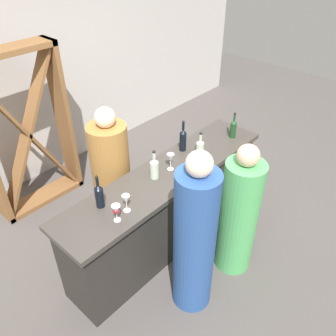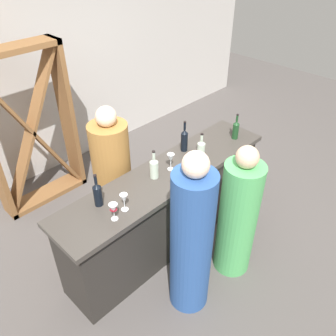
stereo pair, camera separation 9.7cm
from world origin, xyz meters
TOP-DOWN VIEW (x-y plane):
  - ground_plane at (0.00, 0.00)m, footprint 12.00×12.00m
  - back_wall at (0.00, 2.20)m, footprint 8.00×0.10m
  - bar_counter at (0.00, 0.00)m, footprint 2.45×0.56m
  - wine_rack at (-0.55, 1.65)m, footprint 1.03×0.28m
  - wine_bottle_leftmost_near_black at (-0.74, 0.10)m, footprint 0.07×0.07m
  - wine_bottle_second_left_clear_pale at (-0.14, 0.04)m, footprint 0.08×0.08m
  - wine_bottle_center_near_black at (0.40, 0.15)m, footprint 0.07×0.07m
  - wine_bottle_second_right_clear_pale at (0.42, -0.06)m, footprint 0.08×0.08m
  - wine_bottle_rightmost_olive_green at (0.98, -0.08)m, footprint 0.07×0.07m
  - wine_glass_near_left at (-0.76, -0.14)m, footprint 0.07×0.07m
  - wine_glass_near_center at (-0.63, -0.11)m, footprint 0.07×0.07m
  - wine_glass_near_right at (0.05, 0.02)m, footprint 0.07×0.07m
  - person_left_guest at (-0.39, -0.65)m, footprint 0.45×0.45m
  - person_center_guest at (0.22, -0.70)m, footprint 0.40×0.40m
  - person_right_guest at (-0.26, 0.55)m, footprint 0.46×0.46m

SIDE VIEW (x-z plane):
  - ground_plane at x=0.00m, z-range 0.00..0.00m
  - bar_counter at x=0.00m, z-range 0.00..0.93m
  - person_center_guest at x=0.22m, z-range -0.06..1.36m
  - person_right_guest at x=-0.26m, z-range -0.07..1.46m
  - person_left_guest at x=-0.39m, z-range -0.06..1.57m
  - wine_rack at x=-0.55m, z-range 0.00..1.90m
  - wine_glass_near_left at x=-0.76m, z-range 0.95..1.11m
  - wine_bottle_second_right_clear_pale at x=0.42m, z-range 0.89..1.17m
  - wine_bottle_second_left_clear_pale at x=-0.14m, z-range 0.89..1.18m
  - wine_bottle_rightmost_olive_green at x=0.98m, z-range 0.89..1.19m
  - wine_glass_near_center at x=-0.63m, z-range 0.96..1.12m
  - wine_bottle_leftmost_near_black at x=-0.74m, z-range 0.89..1.20m
  - wine_glass_near_right at x=0.05m, z-range 0.97..1.14m
  - wine_bottle_center_near_black at x=0.40m, z-range 0.89..1.23m
  - back_wall at x=0.00m, z-range 0.00..2.80m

